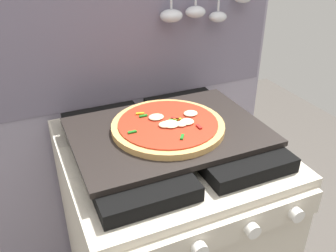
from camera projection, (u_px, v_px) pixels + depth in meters
kitchen_backsplash at (133, 117)px, 1.37m from camera, size 1.10×0.09×1.55m
stove at (168, 246)px, 1.27m from camera, size 0.60×0.64×0.90m
baking_tray at (168, 131)px, 1.04m from camera, size 0.54×0.38×0.02m
pizza_left at (167, 125)px, 1.03m from camera, size 0.32×0.32×0.03m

